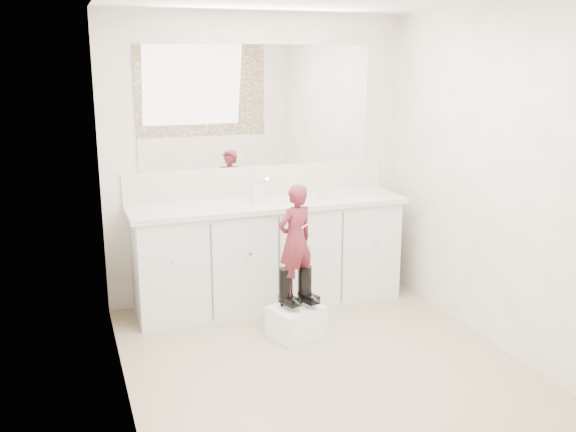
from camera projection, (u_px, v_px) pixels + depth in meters
name	position (u px, v px, depth m)	size (l,w,h in m)	color
floor	(325.00, 366.00, 4.35)	(3.00, 3.00, 0.00)	#8E7D5D
wall_back	(258.00, 159.00, 5.43)	(2.60, 2.60, 0.00)	#BFB5A3
wall_front	(468.00, 262.00, 2.69)	(2.60, 2.60, 0.00)	#BFB5A3
wall_left	(117.00, 209.00, 3.64)	(3.00, 3.00, 0.00)	#BFB5A3
wall_right	(498.00, 180.00, 4.49)	(3.00, 3.00, 0.00)	#BFB5A3
vanity_cabinet	(269.00, 255.00, 5.37)	(2.20, 0.55, 0.85)	silver
countertop	(269.00, 204.00, 5.25)	(2.28, 0.58, 0.04)	beige
backsplash	(259.00, 181.00, 5.47)	(2.28, 0.03, 0.25)	beige
mirror	(258.00, 106.00, 5.32)	(2.00, 0.02, 1.00)	white
dot_panel	(474.00, 156.00, 2.59)	(2.00, 0.01, 1.20)	#472819
faucet	(263.00, 192.00, 5.38)	(0.08, 0.08, 0.10)	silver
cup	(323.00, 193.00, 5.37)	(0.09, 0.09, 0.08)	beige
soap_bottle	(256.00, 190.00, 5.21)	(0.09, 0.09, 0.19)	silver
step_stool	(296.00, 321.00, 4.80)	(0.36, 0.30, 0.23)	white
boot_left	(286.00, 288.00, 4.73)	(0.11, 0.20, 0.30)	black
boot_right	(305.00, 286.00, 4.78)	(0.11, 0.20, 0.30)	black
toddler	(295.00, 240.00, 4.66)	(0.30, 0.20, 0.83)	#9D3045
toothbrush	(309.00, 224.00, 4.58)	(0.01, 0.01, 0.14)	#E85AA9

